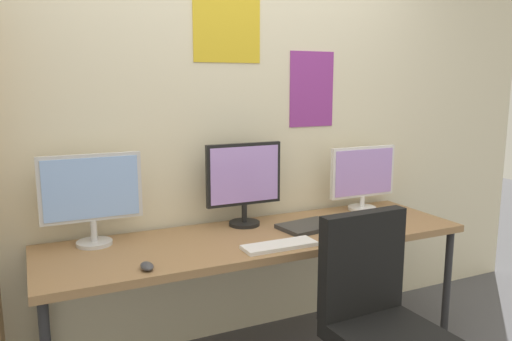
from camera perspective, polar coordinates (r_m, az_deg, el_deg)
name	(u,v)px	position (r m, az deg, el deg)	size (l,w,h in m)	color
wall_back	(230,126)	(3.01, -3.00, 5.09)	(4.72, 0.11, 2.60)	beige
desk	(260,243)	(2.75, 0.45, -8.38)	(2.32, 0.68, 0.74)	#936D47
monitor_left	(91,194)	(2.64, -18.36, -2.55)	(0.50, 0.18, 0.47)	silver
monitor_center	(244,180)	(2.86, -1.38, -1.08)	(0.46, 0.18, 0.48)	black
monitor_right	(363,176)	(3.29, 12.17, -0.62)	(0.48, 0.18, 0.41)	silver
keyboard_main	(279,245)	(2.54, 2.71, -8.59)	(0.38, 0.13, 0.02)	silver
computer_mouse	(147,266)	(2.30, -12.41, -10.68)	(0.06, 0.10, 0.03)	#38383D
laptop_closed	(308,226)	(2.87, 6.00, -6.39)	(0.32, 0.22, 0.02)	#2D2D2D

